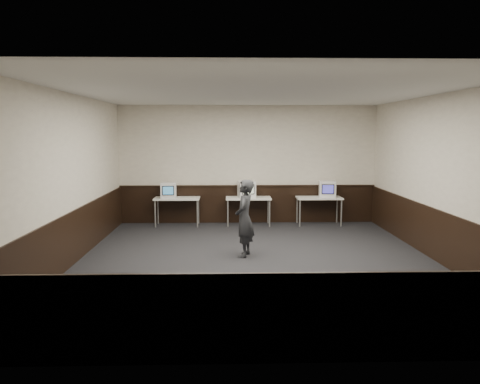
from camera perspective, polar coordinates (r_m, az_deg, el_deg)
name	(u,v)px	position (r m, az deg, el deg)	size (l,w,h in m)	color
floor	(257,262)	(9.10, 2.06, -8.48)	(8.00, 8.00, 0.00)	black
ceiling	(258,92)	(8.79, 2.16, 12.04)	(8.00, 8.00, 0.00)	white
back_wall	(248,165)	(12.78, 0.95, 3.36)	(7.00, 7.00, 0.00)	beige
front_wall	(282,217)	(4.85, 5.14, -3.05)	(7.00, 7.00, 0.00)	beige
left_wall	(70,179)	(9.26, -20.06, 1.45)	(8.00, 8.00, 0.00)	beige
right_wall	(441,178)	(9.68, 23.27, 1.53)	(8.00, 8.00, 0.00)	beige
wainscot_back	(248,204)	(12.88, 0.95, -1.53)	(6.98, 0.04, 1.00)	black
wainscot_front	(281,318)	(5.18, 4.97, -15.07)	(6.98, 0.04, 1.00)	black
wainscot_left	(73,237)	(9.42, -19.66, -5.22)	(0.04, 7.98, 1.00)	black
wainscot_right	(437,235)	(9.83, 22.84, -4.86)	(0.04, 7.98, 1.00)	black
wainscot_rail	(248,186)	(12.79, 0.96, 0.76)	(6.98, 0.06, 0.04)	black
desk_left	(177,200)	(12.54, -7.68, -1.01)	(1.20, 0.60, 0.75)	white
desk_center	(248,200)	(12.48, 1.03, -0.98)	(1.20, 0.60, 0.75)	white
desk_right	(319,200)	(12.71, 9.62, -0.94)	(1.20, 0.60, 0.75)	white
emac_left	(169,190)	(12.48, -8.71, 0.20)	(0.43, 0.46, 0.41)	white
emac_center	(247,189)	(12.47, 0.81, 0.34)	(0.50, 0.52, 0.43)	white
emac_right	(327,189)	(12.73, 10.59, 0.36)	(0.49, 0.51, 0.43)	white
person	(244,218)	(9.32, 0.55, -3.22)	(0.56, 0.37, 1.54)	#222427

